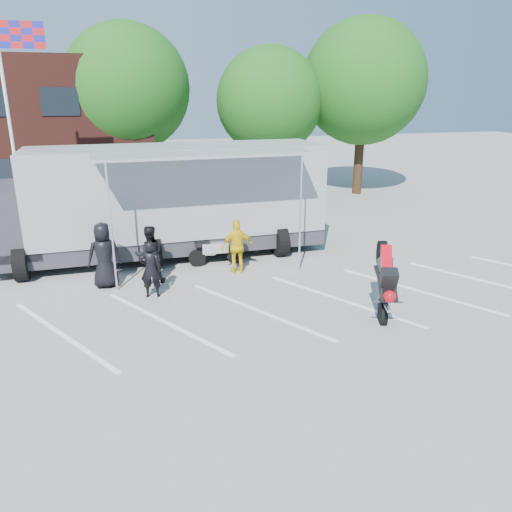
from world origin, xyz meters
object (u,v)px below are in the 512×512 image
flagpole (14,102)px  parked_motorcycle (217,265)px  spectator_leather_b (151,269)px  transporter_truck (168,256)px  spectator_hivis (237,247)px  tree_left (127,88)px  spectator_leather_c (150,255)px  spectator_leather_a (104,255)px  tree_mid (270,101)px  tree_right (364,82)px  stunt_bike_rider (378,312)px

flagpole → parked_motorcycle: size_ratio=4.28×
flagpole → spectator_leather_b: bearing=-61.8°
flagpole → transporter_truck: (4.75, -3.74, -5.05)m
transporter_truck → spectator_hivis: bearing=-50.9°
tree_left → spectator_leather_c: bearing=-91.3°
spectator_leather_a → flagpole: bearing=-72.5°
tree_left → tree_mid: tree_left is taller
flagpole → tree_right: 16.88m
parked_motorcycle → transporter_truck: bearing=48.0°
transporter_truck → stunt_bike_rider: size_ratio=5.56×
stunt_bike_rider → spectator_hivis: bearing=145.9°
spectator_leather_a → tree_left: bearing=-103.5°
tree_mid → transporter_truck: tree_mid is taller
tree_left → transporter_truck: tree_left is taller
flagpole → stunt_bike_rider: size_ratio=3.79×
tree_left → transporter_truck: 11.23m
tree_left → spectator_leather_a: bearing=-97.3°
flagpole → spectator_leather_a: flagpole is taller
tree_left → tree_mid: bearing=-8.1°
flagpole → transporter_truck: bearing=-38.3°
flagpole → transporter_truck: flagpole is taller
spectator_leather_b → spectator_leather_a: bearing=-34.5°
flagpole → spectator_hivis: 9.94m
stunt_bike_rider → spectator_leather_a: bearing=171.1°
tree_left → spectator_hivis: (2.42, -12.06, -4.72)m
flagpole → parked_motorcycle: flagpole is taller
tree_left → parked_motorcycle: tree_left is taller
tree_mid → spectator_leather_b: size_ratio=4.78×
tree_left → stunt_bike_rider: bearing=-72.0°
tree_mid → transporter_truck: size_ratio=0.65×
tree_right → stunt_bike_rider: bearing=-115.3°
tree_right → stunt_bike_rider: 17.03m
tree_mid → parked_motorcycle: size_ratio=4.11×
spectator_leather_a → spectator_leather_c: spectator_leather_a is taller
tree_mid → spectator_leather_b: bearing=-120.9°
parked_motorcycle → stunt_bike_rider: 5.79m
parked_motorcycle → spectator_hivis: 1.33m
flagpole → stunt_bike_rider: 14.61m
transporter_truck → spectator_leather_c: transporter_truck is taller
tree_mid → stunt_bike_rider: bearing=-97.0°
flagpole → spectator_leather_c: 8.45m
stunt_bike_rider → spectator_leather_c: (-5.45, 3.79, 0.87)m
tree_mid → spectator_leather_a: tree_mid is taller
flagpole → spectator_leather_b: size_ratio=4.98×
tree_right → stunt_bike_rider: size_ratio=4.32×
tree_right → spectator_leather_a: tree_right is taller
flagpole → parked_motorcycle: 9.51m
tree_right → stunt_bike_rider: tree_right is taller
tree_left → parked_motorcycle: (1.94, -11.16, -5.57)m
flagpole → spectator_leather_c: bearing=-57.2°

